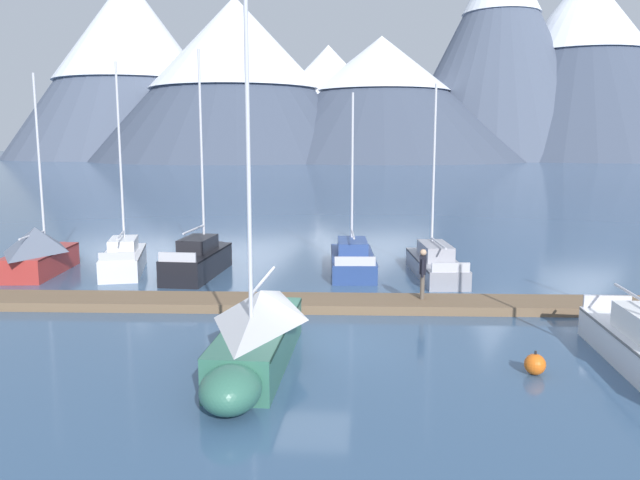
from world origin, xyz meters
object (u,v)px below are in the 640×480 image
sailboat_mid_dock_port (202,258)px  person_on_dock (423,270)px  mooring_buoy_inner_mooring (535,364)px  sailboat_second_berth (125,257)px  sailboat_outer_slip (434,262)px  sailboat_far_berth (352,258)px  sailboat_nearest_berth (41,251)px  sailboat_mid_dock_starboard (257,333)px

sailboat_mid_dock_port → person_on_dock: 10.20m
mooring_buoy_inner_mooring → sailboat_second_berth: bearing=141.7°
sailboat_second_berth → mooring_buoy_inner_mooring: size_ratio=14.99×
sailboat_second_berth → sailboat_outer_slip: bearing=-0.1°
sailboat_second_berth → sailboat_far_berth: (9.90, 0.71, -0.06)m
sailboat_nearest_berth → sailboat_outer_slip: 16.70m
sailboat_second_berth → mooring_buoy_inner_mooring: 18.50m
sailboat_mid_dock_starboard → mooring_buoy_inner_mooring: sailboat_mid_dock_starboard is taller
sailboat_far_berth → person_on_dock: 6.59m
sailboat_nearest_berth → sailboat_second_berth: size_ratio=0.94×
sailboat_far_berth → person_on_dock: size_ratio=4.52×
sailboat_nearest_berth → sailboat_far_berth: bearing=6.9°
sailboat_far_berth → sailboat_nearest_berth: bearing=-173.1°
sailboat_mid_dock_starboard → sailboat_outer_slip: size_ratio=1.17×
sailboat_second_berth → mooring_buoy_inner_mooring: bearing=-38.3°
sailboat_second_berth → sailboat_mid_dock_port: size_ratio=0.95×
sailboat_nearest_berth → person_on_dock: size_ratio=4.96×
sailboat_mid_dock_port → sailboat_mid_dock_starboard: size_ratio=1.01×
sailboat_second_berth → sailboat_far_berth: 9.92m
sailboat_second_berth → sailboat_outer_slip: (13.36, -0.02, -0.06)m
sailboat_nearest_berth → sailboat_outer_slip: size_ratio=1.06×
sailboat_nearest_berth → sailboat_second_berth: 3.45m
sailboat_far_berth → sailboat_outer_slip: size_ratio=0.96×
sailboat_mid_dock_starboard → mooring_buoy_inner_mooring: 6.81m
sailboat_far_berth → person_on_dock: (2.49, -6.05, 0.72)m
sailboat_far_berth → sailboat_outer_slip: (3.46, -0.73, -0.00)m
sailboat_far_berth → person_on_dock: bearing=-67.7°
sailboat_second_berth → person_on_dock: (12.38, -5.34, 0.66)m
sailboat_mid_dock_port → mooring_buoy_inner_mooring: (11.02, -11.09, -0.40)m
sailboat_outer_slip → mooring_buoy_inner_mooring: bearing=-84.2°
sailboat_second_berth → sailboat_mid_dock_starboard: sailboat_mid_dock_starboard is taller
sailboat_mid_dock_starboard → sailboat_outer_slip: (5.62, 11.31, -0.32)m
sailboat_nearest_berth → sailboat_far_berth: size_ratio=1.10×
sailboat_second_berth → person_on_dock: size_ratio=5.25×
sailboat_far_berth → mooring_buoy_inner_mooring: (4.63, -12.17, -0.28)m
sailboat_outer_slip → mooring_buoy_inner_mooring: sailboat_outer_slip is taller
sailboat_mid_dock_port → sailboat_mid_dock_starboard: sailboat_mid_dock_port is taller
sailboat_nearest_berth → person_on_dock: 16.32m
sailboat_mid_dock_starboard → sailboat_far_berth: bearing=79.9°
sailboat_mid_dock_port → sailboat_nearest_berth: bearing=-175.7°
sailboat_far_berth → mooring_buoy_inner_mooring: bearing=-69.2°
sailboat_nearest_berth → mooring_buoy_inner_mooring: (17.83, -10.58, -0.71)m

